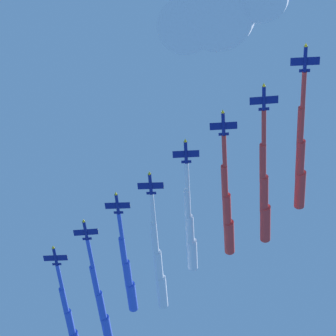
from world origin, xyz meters
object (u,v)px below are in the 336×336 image
object	(u,v)px
jet_starboard_inner	(227,211)
jet_starboard_mid	(159,267)
jet_port_inner	(264,195)
jet_port_outer	(128,275)
jet_port_mid	(190,231)
jet_lead	(301,160)
jet_trail_port	(71,324)
jet_starboard_outer	(102,308)

from	to	relation	value
jet_starboard_inner	jet_starboard_mid	world-z (taller)	jet_starboard_inner
jet_port_inner	jet_starboard_inner	bearing A→B (deg)	157.91
jet_port_outer	jet_port_mid	bearing A→B (deg)	-28.56
jet_starboard_inner	jet_starboard_mid	size ratio (longest dim) A/B	0.94
jet_lead	jet_starboard_inner	size ratio (longest dim) A/B	1.02
jet_starboard_inner	jet_trail_port	xyz separation A→B (m)	(-71.53, 37.35, -2.49)
jet_starboard_inner	jet_port_outer	distance (m)	47.33
jet_starboard_mid	jet_trail_port	world-z (taller)	jet_starboard_mid
jet_starboard_outer	jet_port_mid	bearing A→B (deg)	-33.31
jet_starboard_outer	jet_trail_port	size ratio (longest dim) A/B	1.09
jet_port_inner	jet_starboard_mid	size ratio (longest dim) A/B	0.98
jet_port_mid	jet_port_inner	bearing A→B (deg)	-21.22
jet_lead	jet_port_outer	bearing A→B (deg)	153.89
jet_port_inner	jet_starboard_inner	world-z (taller)	jet_starboard_inner
jet_starboard_mid	jet_port_outer	bearing A→B (deg)	165.15
jet_port_inner	jet_starboard_inner	size ratio (longest dim) A/B	1.04
jet_port_inner	jet_port_outer	size ratio (longest dim) A/B	1.08
jet_starboard_outer	jet_trail_port	distance (m)	14.48
jet_port_inner	jet_port_mid	xyz separation A→B (m)	(-28.33, 11.00, 2.41)
jet_port_inner	jet_starboard_outer	size ratio (longest dim) A/B	0.95
jet_lead	jet_port_outer	size ratio (longest dim) A/B	1.06
jet_port_mid	jet_port_outer	distance (m)	31.93
jet_port_outer	jet_starboard_outer	bearing A→B (deg)	139.04
jet_trail_port	jet_port_mid	bearing A→B (deg)	-29.28
jet_port_mid	jet_trail_port	bearing A→B (deg)	150.72
jet_port_mid	jet_port_outer	xyz separation A→B (m)	(-28.04, 15.26, 0.19)
jet_starboard_inner	jet_port_mid	world-z (taller)	jet_port_mid
jet_lead	jet_trail_port	size ratio (longest dim) A/B	1.01
jet_port_inner	jet_port_mid	size ratio (longest dim) A/B	1.10
jet_starboard_mid	jet_starboard_outer	xyz separation A→B (m)	(-27.96, 16.47, 1.31)
jet_port_inner	jet_trail_port	xyz separation A→B (m)	(-85.32, 42.95, -0.22)
jet_starboard_mid	jet_port_outer	world-z (taller)	jet_port_outer
jet_starboard_mid	jet_trail_port	bearing A→B (deg)	154.35
jet_lead	jet_starboard_outer	size ratio (longest dim) A/B	0.93
jet_port_inner	jet_lead	bearing A→B (deg)	-30.44
jet_port_mid	jet_starboard_outer	xyz separation A→B (m)	(-43.06, 28.30, -1.11)
jet_starboard_mid	jet_port_outer	distance (m)	13.65
jet_port_inner	jet_starboard_outer	bearing A→B (deg)	151.17
jet_port_inner	jet_port_outer	bearing A→B (deg)	155.02
jet_port_mid	jet_starboard_outer	distance (m)	51.54
jet_port_inner	jet_starboard_inner	distance (m)	15.06
jet_port_outer	jet_trail_port	distance (m)	33.54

